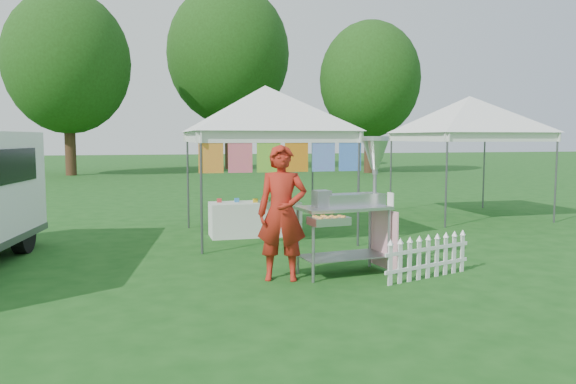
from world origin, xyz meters
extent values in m
plane|color=#154814|center=(0.00, 0.00, 0.00)|extent=(120.00, 120.00, 0.00)
cylinder|color=#59595E|center=(-1.42, 2.08, 1.05)|extent=(0.04, 0.04, 2.10)
cylinder|color=#59595E|center=(1.42, 2.08, 1.05)|extent=(0.04, 0.04, 2.10)
cylinder|color=#59595E|center=(-1.42, 4.92, 1.05)|extent=(0.04, 0.04, 2.10)
cylinder|color=#59595E|center=(1.42, 4.92, 1.05)|extent=(0.04, 0.04, 2.10)
cube|color=white|center=(0.00, 2.08, 2.00)|extent=(3.00, 0.03, 0.22)
cube|color=white|center=(0.00, 4.92, 2.00)|extent=(3.00, 0.03, 0.22)
pyramid|color=white|center=(0.00, 3.50, 3.00)|extent=(4.24, 4.24, 0.90)
cylinder|color=#59595E|center=(0.00, 2.08, 2.08)|extent=(3.00, 0.03, 0.03)
cube|color=red|center=(-1.25, 2.08, 1.73)|extent=(0.42, 0.01, 0.70)
cube|color=#DB1BB5|center=(-0.75, 2.08, 1.73)|extent=(0.42, 0.01, 0.70)
cube|color=green|center=(-0.25, 2.08, 1.73)|extent=(0.42, 0.01, 0.70)
cube|color=#D34917|center=(0.25, 2.08, 1.73)|extent=(0.42, 0.01, 0.70)
cube|color=purple|center=(0.75, 2.08, 1.73)|extent=(0.42, 0.01, 0.70)
cube|color=blue|center=(1.25, 2.08, 1.73)|extent=(0.42, 0.01, 0.70)
cylinder|color=#59595E|center=(4.08, 3.58, 1.05)|extent=(0.04, 0.04, 2.10)
cylinder|color=#59595E|center=(6.92, 3.58, 1.05)|extent=(0.04, 0.04, 2.10)
cylinder|color=#59595E|center=(4.08, 6.42, 1.05)|extent=(0.04, 0.04, 2.10)
cylinder|color=#59595E|center=(6.92, 6.42, 1.05)|extent=(0.04, 0.04, 2.10)
cube|color=white|center=(5.50, 3.58, 2.00)|extent=(3.00, 0.03, 0.22)
cube|color=white|center=(5.50, 6.42, 2.00)|extent=(3.00, 0.03, 0.22)
pyramid|color=white|center=(5.50, 5.00, 3.00)|extent=(4.24, 4.24, 0.90)
cylinder|color=#59595E|center=(5.50, 3.58, 2.08)|extent=(3.00, 0.03, 0.03)
cylinder|color=#392314|center=(-6.00, 24.00, 1.98)|extent=(0.56, 0.56, 3.96)
ellipsoid|color=#205918|center=(-6.00, 24.00, 5.85)|extent=(6.40, 6.40, 7.36)
cylinder|color=#392314|center=(3.00, 28.00, 2.42)|extent=(0.56, 0.56, 4.84)
ellipsoid|color=#205918|center=(3.00, 28.00, 7.15)|extent=(7.60, 7.60, 8.74)
cylinder|color=#392314|center=(10.00, 22.00, 1.76)|extent=(0.56, 0.56, 3.52)
ellipsoid|color=#205918|center=(10.00, 22.00, 5.20)|extent=(5.60, 5.60, 6.44)
cylinder|color=gray|center=(-0.15, -0.21, 0.49)|extent=(0.05, 0.05, 0.97)
cylinder|color=gray|center=(1.04, -0.07, 0.49)|extent=(0.05, 0.05, 0.97)
cylinder|color=gray|center=(-0.21, 0.33, 0.49)|extent=(0.05, 0.05, 0.97)
cylinder|color=gray|center=(0.98, 0.48, 0.49)|extent=(0.05, 0.05, 0.97)
cube|color=gray|center=(0.42, 0.13, 0.27)|extent=(1.30, 0.76, 0.02)
cube|color=#B7B7BC|center=(0.42, 0.13, 0.97)|extent=(1.37, 0.80, 0.04)
cube|color=#B7B7BC|center=(0.60, 0.21, 1.08)|extent=(0.95, 0.38, 0.16)
cube|color=gray|center=(0.09, 0.15, 1.11)|extent=(0.24, 0.26, 0.24)
cylinder|color=gray|center=(0.95, 0.25, 1.46)|extent=(0.06, 0.06, 0.97)
cone|color=#B7B7BC|center=(0.95, 0.25, 1.73)|extent=(0.43, 0.43, 0.43)
cylinder|color=#B7B7BC|center=(0.95, 0.25, 1.97)|extent=(0.46, 0.46, 0.06)
cube|color=#B7B7BC|center=(0.04, -0.33, 0.87)|extent=(0.55, 0.39, 0.11)
cube|color=#FAA8B8|center=(1.07, 0.21, 0.49)|extent=(0.12, 0.81, 0.88)
cube|color=white|center=(1.04, -0.10, 1.10)|extent=(0.03, 0.15, 0.19)
imported|color=#A42014|center=(-0.52, 0.05, 0.94)|extent=(0.78, 0.62, 1.88)
cube|color=black|center=(-4.41, 1.93, 1.53)|extent=(0.43, 2.69, 0.54)
cylinder|color=black|center=(-4.39, 2.92, 0.34)|extent=(0.32, 0.70, 0.67)
cube|color=white|center=(0.81, -0.62, 0.28)|extent=(0.07, 0.04, 0.56)
cube|color=white|center=(0.98, -0.56, 0.28)|extent=(0.07, 0.04, 0.56)
cube|color=white|center=(1.15, -0.51, 0.28)|extent=(0.07, 0.04, 0.56)
cube|color=white|center=(1.32, -0.45, 0.28)|extent=(0.07, 0.04, 0.56)
cube|color=white|center=(1.49, -0.39, 0.28)|extent=(0.07, 0.04, 0.56)
cube|color=white|center=(1.66, -0.34, 0.28)|extent=(0.07, 0.04, 0.56)
cube|color=white|center=(1.83, -0.28, 0.28)|extent=(0.07, 0.04, 0.56)
cube|color=white|center=(2.00, -0.22, 0.28)|extent=(0.07, 0.04, 0.56)
cube|color=white|center=(2.17, -0.17, 0.28)|extent=(0.07, 0.04, 0.56)
cube|color=white|center=(1.49, -0.39, 0.18)|extent=(1.55, 0.53, 0.05)
cube|color=white|center=(1.49, -0.39, 0.42)|extent=(1.55, 0.53, 0.05)
cube|color=white|center=(-0.20, 3.63, 0.34)|extent=(1.80, 0.70, 0.68)
camera|label=1|loc=(-2.38, -7.42, 1.98)|focal=35.00mm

